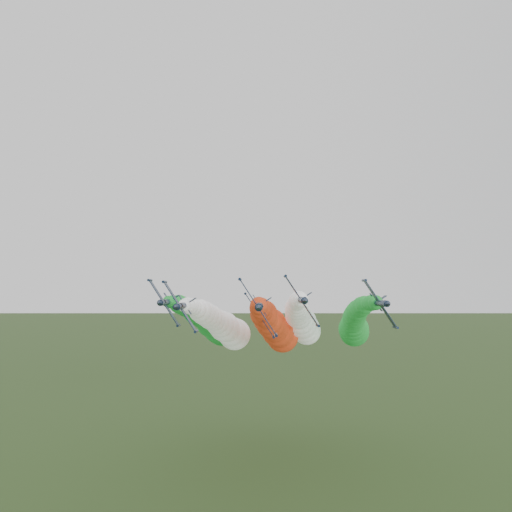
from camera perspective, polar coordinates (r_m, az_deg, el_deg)
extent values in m
cylinder|color=#111F35|center=(76.87, 0.32, -5.79)|extent=(1.61, 9.50, 1.61)
cone|color=#111F35|center=(71.28, 0.32, -5.93)|extent=(1.46, 1.90, 1.46)
cone|color=black|center=(82.04, 0.32, -5.68)|extent=(1.46, 0.95, 1.46)
ellipsoid|color=black|center=(74.75, 0.59, -5.66)|extent=(1.00, 1.98, 1.07)
cube|color=#111F35|center=(76.66, 0.22, -5.86)|extent=(5.64, 2.01, 8.56)
cylinder|color=#111F35|center=(76.69, -1.85, -2.68)|extent=(0.64, 2.74, 0.64)
cylinder|color=#111F35|center=(76.96, 2.31, -9.01)|extent=(0.64, 2.74, 0.64)
cube|color=#111F35|center=(80.87, 1.05, -5.23)|extent=(2.11, 1.58, 1.45)
cube|color=#111F35|center=(80.87, 0.42, -5.64)|extent=(2.28, 1.16, 3.42)
sphere|color=#B93214|center=(80.56, 0.32, -5.71)|extent=(2.90, 2.90, 2.90)
sphere|color=#B93214|center=(84.28, 0.34, -5.72)|extent=(2.78, 2.78, 2.78)
sphere|color=#B93214|center=(88.00, 0.40, -5.82)|extent=(3.08, 3.08, 3.08)
sphere|color=#B93214|center=(91.72, 0.48, -5.97)|extent=(3.97, 3.97, 3.97)
sphere|color=#B93214|center=(95.45, 0.60, -6.16)|extent=(3.69, 3.69, 3.69)
sphere|color=#B93214|center=(99.18, 0.74, -6.38)|extent=(4.22, 4.22, 4.22)
sphere|color=#B93214|center=(102.92, 0.90, -6.61)|extent=(5.64, 5.64, 5.64)
sphere|color=#B93214|center=(106.67, 1.08, -6.87)|extent=(4.97, 4.97, 4.97)
sphere|color=#B93214|center=(110.42, 1.28, -7.13)|extent=(4.92, 4.92, 4.92)
sphere|color=#B93214|center=(114.18, 1.49, -7.41)|extent=(6.23, 6.23, 6.23)
sphere|color=#B93214|center=(117.95, 1.72, -7.69)|extent=(7.03, 7.03, 7.03)
sphere|color=#B93214|center=(121.73, 1.96, -7.98)|extent=(6.84, 6.84, 6.84)
sphere|color=#B93214|center=(125.51, 2.22, -8.27)|extent=(6.89, 6.89, 6.89)
sphere|color=#B93214|center=(129.31, 2.48, -8.56)|extent=(8.02, 8.02, 8.02)
sphere|color=#B93214|center=(133.12, 2.76, -8.86)|extent=(7.44, 7.44, 7.44)
sphere|color=#B93214|center=(136.95, 3.04, -9.16)|extent=(8.64, 8.64, 8.64)
cylinder|color=#111F35|center=(87.59, -8.55, -5.67)|extent=(1.61, 9.50, 1.61)
cone|color=#111F35|center=(82.07, -9.15, -5.78)|extent=(1.46, 1.90, 1.46)
cone|color=black|center=(92.70, -8.06, -5.58)|extent=(1.46, 0.95, 1.46)
ellipsoid|color=black|center=(85.44, -8.53, -5.56)|extent=(1.00, 1.98, 1.07)
cube|color=#111F35|center=(87.40, -8.66, -5.73)|extent=(5.64, 2.01, 8.56)
cylinder|color=#111F35|center=(87.85, -10.42, -2.93)|extent=(0.64, 2.74, 0.64)
cylinder|color=#111F35|center=(87.25, -6.87, -8.54)|extent=(0.64, 2.74, 0.64)
cube|color=#111F35|center=(91.39, -7.53, -5.19)|extent=(2.11, 1.58, 1.45)
cube|color=#111F35|center=(91.53, -8.08, -5.55)|extent=(2.28, 1.16, 3.42)
sphere|color=white|center=(91.24, -8.19, -5.61)|extent=(2.33, 2.33, 2.33)
sphere|color=white|center=(94.91, -7.84, -5.63)|extent=(3.07, 3.07, 3.07)
sphere|color=white|center=(98.59, -7.49, -5.72)|extent=(3.24, 3.24, 3.24)
sphere|color=white|center=(102.26, -7.13, -5.86)|extent=(3.25, 3.25, 3.25)
sphere|color=white|center=(105.93, -6.76, -6.04)|extent=(3.99, 3.99, 3.99)
sphere|color=white|center=(109.61, -6.39, -6.24)|extent=(5.00, 5.00, 5.00)
sphere|color=white|center=(113.28, -6.01, -6.47)|extent=(5.42, 5.42, 5.42)
sphere|color=white|center=(116.96, -5.63, -6.71)|extent=(5.59, 5.59, 5.59)
sphere|color=white|center=(120.65, -5.25, -6.96)|extent=(5.87, 5.87, 5.87)
sphere|color=white|center=(124.33, -4.86, -7.22)|extent=(5.89, 5.89, 5.89)
sphere|color=white|center=(128.03, -4.46, -7.49)|extent=(6.31, 6.31, 6.31)
sphere|color=white|center=(131.73, -4.07, -7.77)|extent=(7.10, 7.10, 7.10)
sphere|color=white|center=(135.44, -3.67, -8.05)|extent=(7.98, 7.98, 7.98)
sphere|color=white|center=(139.16, -3.27, -8.33)|extent=(7.18, 7.18, 7.18)
sphere|color=white|center=(142.89, -2.86, -8.62)|extent=(8.38, 8.38, 8.38)
sphere|color=white|center=(146.63, -2.46, -8.91)|extent=(9.21, 9.21, 9.21)
cylinder|color=#111F35|center=(86.58, 5.30, -5.05)|extent=(1.61, 9.50, 1.61)
cone|color=#111F35|center=(81.01, 5.64, -5.12)|extent=(1.46, 1.90, 1.46)
cone|color=black|center=(91.74, 5.01, -4.99)|extent=(1.46, 0.95, 1.46)
ellipsoid|color=black|center=(84.51, 5.66, -4.92)|extent=(1.00, 1.98, 1.07)
cube|color=#111F35|center=(86.36, 5.22, -5.11)|extent=(5.64, 2.01, 8.56)
cylinder|color=#111F35|center=(86.19, 3.37, -2.30)|extent=(0.64, 2.74, 0.64)
cylinder|color=#111F35|center=(86.83, 7.08, -7.89)|extent=(0.64, 2.74, 0.64)
cube|color=#111F35|center=(90.66, 5.71, -4.58)|extent=(2.11, 1.58, 1.45)
cube|color=#111F35|center=(90.59, 5.16, -4.95)|extent=(2.28, 1.16, 3.42)
sphere|color=white|center=(90.26, 5.09, -5.01)|extent=(2.88, 2.88, 2.88)
sphere|color=white|center=(93.97, 4.92, -5.05)|extent=(3.45, 3.45, 3.45)
sphere|color=white|center=(97.68, 4.80, -5.17)|extent=(3.64, 3.64, 3.64)
sphere|color=white|center=(101.41, 4.71, -5.33)|extent=(3.58, 3.58, 3.58)
sphere|color=white|center=(105.13, 4.67, -5.52)|extent=(4.11, 4.11, 4.11)
sphere|color=white|center=(108.87, 4.66, -5.74)|extent=(4.76, 4.76, 4.76)
sphere|color=white|center=(112.62, 4.68, -5.98)|extent=(5.39, 5.39, 5.39)
sphere|color=white|center=(116.37, 4.72, -6.23)|extent=(5.71, 5.71, 5.71)
sphere|color=white|center=(120.13, 4.79, -6.49)|extent=(6.11, 6.11, 6.11)
sphere|color=white|center=(123.90, 4.88, -6.76)|extent=(6.57, 6.57, 6.57)
sphere|color=white|center=(127.68, 5.00, -7.04)|extent=(5.99, 5.99, 5.99)
sphere|color=white|center=(131.48, 5.13, -7.33)|extent=(7.36, 7.36, 7.36)
sphere|color=white|center=(135.28, 5.28, -7.61)|extent=(8.09, 8.09, 8.09)
sphere|color=white|center=(139.10, 5.44, -7.90)|extent=(7.39, 7.39, 7.39)
sphere|color=white|center=(142.93, 5.62, -8.20)|extent=(8.20, 8.20, 8.20)
sphere|color=white|center=(146.77, 5.82, -8.49)|extent=(8.15, 8.15, 8.15)
cylinder|color=#111F35|center=(96.05, -10.36, -5.22)|extent=(1.61, 9.50, 1.61)
cone|color=#111F35|center=(90.56, -11.01, -5.29)|extent=(1.46, 1.90, 1.46)
cone|color=black|center=(101.14, -9.81, -5.16)|extent=(1.46, 0.95, 1.46)
ellipsoid|color=black|center=(93.91, -10.38, -5.11)|extent=(1.00, 1.98, 1.07)
cube|color=#111F35|center=(95.87, -10.46, -5.27)|extent=(5.64, 2.01, 8.56)
cylinder|color=#111F35|center=(96.42, -12.04, -2.72)|extent=(0.64, 2.74, 0.64)
cylinder|color=#111F35|center=(95.59, -8.84, -7.84)|extent=(0.64, 2.74, 0.64)
cube|color=#111F35|center=(99.81, -9.35, -4.80)|extent=(2.11, 1.58, 1.45)
cube|color=#111F35|center=(99.97, -9.85, -5.13)|extent=(2.28, 1.16, 3.42)
sphere|color=#1A892D|center=(99.69, -9.96, -5.18)|extent=(2.41, 2.41, 2.41)
sphere|color=#1A892D|center=(103.34, -9.58, -5.21)|extent=(2.75, 2.75, 2.75)
sphere|color=#1A892D|center=(106.99, -9.19, -5.32)|extent=(3.19, 3.19, 3.19)
sphere|color=#1A892D|center=(110.64, -8.80, -5.46)|extent=(4.10, 4.10, 4.10)
sphere|color=#1A892D|center=(114.29, -8.41, -5.64)|extent=(4.31, 4.31, 4.31)
sphere|color=#1A892D|center=(117.95, -8.01, -5.84)|extent=(4.39, 4.39, 4.39)
sphere|color=#1A892D|center=(121.60, -7.62, -6.06)|extent=(4.39, 4.39, 4.39)
sphere|color=#1A892D|center=(125.25, -7.21, -6.30)|extent=(5.24, 5.24, 5.24)
sphere|color=#1A892D|center=(128.91, -6.81, -6.55)|extent=(6.05, 6.05, 6.05)
sphere|color=#1A892D|center=(132.57, -6.40, -6.81)|extent=(5.88, 5.88, 5.88)
sphere|color=#1A892D|center=(136.23, -5.99, -7.07)|extent=(6.16, 6.16, 6.16)
sphere|color=#1A892D|center=(139.91, -5.58, -7.34)|extent=(6.78, 6.78, 6.78)
sphere|color=#1A892D|center=(143.59, -5.17, -7.62)|extent=(8.20, 8.20, 8.20)
sphere|color=#1A892D|center=(147.27, -4.75, -7.90)|extent=(6.77, 6.77, 6.77)
sphere|color=#1A892D|center=(150.97, -4.33, -8.19)|extent=(9.21, 9.21, 9.21)
sphere|color=#1A892D|center=(154.68, -3.91, -8.47)|extent=(9.38, 9.38, 9.38)
cylinder|color=#111F35|center=(93.74, 14.03, -5.25)|extent=(1.61, 9.50, 1.61)
cone|color=#111F35|center=(88.31, 14.89, -5.32)|extent=(1.46, 1.90, 1.46)
cone|color=black|center=(98.77, 13.32, -5.19)|extent=(1.46, 0.95, 1.46)
ellipsoid|color=black|center=(91.77, 14.56, -5.13)|extent=(1.00, 1.98, 1.07)
cube|color=#111F35|center=(93.50, 13.98, -5.31)|extent=(5.64, 2.01, 8.56)
cylinder|color=#111F35|center=(92.88, 12.28, -2.73)|extent=(0.64, 2.74, 0.64)
cylinder|color=#111F35|center=(94.39, 15.68, -7.84)|extent=(0.64, 2.74, 0.64)
cube|color=#111F35|center=(97.86, 14.05, -4.81)|extent=(2.11, 1.58, 1.45)
cube|color=#111F35|center=(97.67, 13.55, -5.15)|extent=(2.28, 1.16, 3.42)
sphere|color=#1A892D|center=(97.33, 13.51, -5.21)|extent=(2.88, 2.88, 2.88)
sphere|color=#1A892D|center=(100.96, 13.05, -5.24)|extent=(3.18, 3.18, 3.18)
sphere|color=#1A892D|center=(104.61, 12.65, -5.35)|extent=(2.81, 2.81, 2.81)
sphere|color=#1A892D|center=(108.28, 12.30, -5.50)|extent=(3.93, 3.93, 3.93)
sphere|color=#1A892D|center=(111.97, 12.01, -5.68)|extent=(4.38, 4.38, 4.38)
sphere|color=#1A892D|center=(115.68, 11.77, -5.88)|extent=(4.31, 4.31, 4.31)
sphere|color=#1A892D|center=(119.40, 11.57, -6.10)|extent=(4.98, 4.98, 4.98)
sphere|color=#1A892D|center=(123.14, 11.40, -6.33)|extent=(5.27, 5.27, 5.27)
sphere|color=#1A892D|center=(126.89, 11.27, -6.58)|extent=(5.59, 5.59, 5.59)
sphere|color=#1A892D|center=(130.66, 11.18, -6.83)|extent=(5.92, 5.92, 5.92)
sphere|color=#1A892D|center=(134.45, 11.11, -7.10)|extent=(6.02, 6.02, 6.02)
sphere|color=#1A892D|center=(138.26, 11.07, -7.36)|extent=(6.11, 6.11, 6.11)
sphere|color=#1A892D|center=(142.08, 11.06, -7.64)|extent=(7.04, 7.04, 7.04)
sphere|color=#1A892D|center=(145.91, 11.07, -7.91)|extent=(7.79, 7.79, 7.79)
sphere|color=#1A892D|center=(149.77, 11.10, -8.19)|extent=(8.82, 8.82, 8.82)
sphere|color=#1A892D|center=(153.64, 11.15, -8.47)|extent=(8.85, 8.85, 8.85)
cylinder|color=#111F35|center=(98.96, 0.47, -6.73)|extent=(1.61, 9.50, 1.61)
cone|color=#111F35|center=(93.37, 0.48, -6.89)|extent=(1.46, 1.90, 1.46)
cone|color=black|center=(104.13, 0.46, -6.59)|extent=(1.46, 0.95, 1.46)
ellipsoid|color=black|center=(96.84, 0.68, -6.65)|extent=(1.00, 1.98, 1.07)
cube|color=#111F35|center=(98.75, 0.39, -6.78)|extent=(5.64, 2.01, 8.56)
cylinder|color=#111F35|center=(98.67, -1.22, -4.32)|extent=(0.64, 2.74, 0.64)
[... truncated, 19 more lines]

